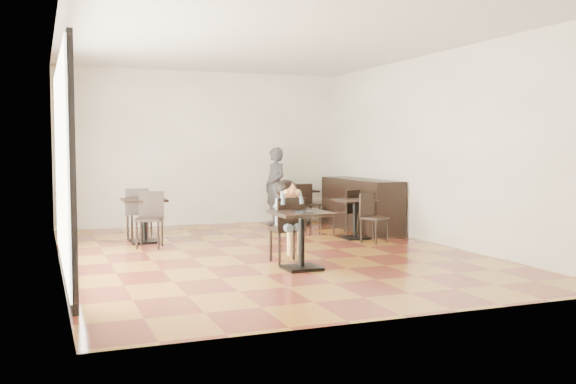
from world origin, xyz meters
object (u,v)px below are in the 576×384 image
child_chair (287,230)px  cafe_table_back (299,206)px  chair_mid_b (375,218)px  chair_left_b (149,220)px  cafe_table_left (144,221)px  cafe_table_mid (355,219)px  chair_back_b (309,205)px  child (287,221)px  chair_left_a (139,213)px  child_table (302,241)px  chair_mid_a (346,212)px  adult_patron (275,187)px  chair_back_a (299,203)px

child_chair → cafe_table_back: size_ratio=1.31×
chair_mid_b → chair_left_b: bearing=143.5°
cafe_table_back → cafe_table_left: bearing=-154.2°
chair_mid_b → cafe_table_mid: bearing=76.3°
chair_back_b → cafe_table_back: bearing=79.7°
child → cafe_table_left: (-1.59, 2.62, -0.21)m
child_chair → chair_left_b: (-1.59, 2.07, -0.01)m
child_chair → chair_left_a: 3.54m
cafe_table_left → cafe_table_back: (3.56, 1.72, -0.02)m
child_table → child: child is taller
child_table → cafe_table_left: child_table is taller
child_chair → cafe_table_left: bearing=-58.8°
cafe_table_left → chair_mid_b: (3.66, -1.41, 0.04)m
chair_mid_a → adult_patron: bearing=-90.2°
child_chair → child: child is taller
chair_back_a → chair_back_b: (0.00, -0.51, 0.00)m
chair_mid_a → chair_left_b: chair_left_b is taller
cafe_table_back → chair_left_b: 4.22m
child → adult_patron: 4.29m
cafe_table_back → chair_back_a: bearing=0.0°
child_table → child: bearing=90.0°
cafe_table_mid → cafe_table_left: bearing=166.4°
adult_patron → chair_left_a: bearing=-83.0°
adult_patron → child_table: bearing=-26.2°
chair_mid_a → cafe_table_mid: bearing=57.3°
child_table → child: size_ratio=0.66×
child_chair → child_table: bearing=90.0°
adult_patron → cafe_table_left: 3.28m
child → cafe_table_left: child is taller
chair_back_b → chair_mid_a: bearing=-96.4°
adult_patron → cafe_table_mid: size_ratio=2.32×
adult_patron → chair_back_b: (0.65, -0.25, -0.38)m
cafe_table_back → chair_back_a: chair_back_a is taller
chair_left_b → chair_back_b: chair_left_b is taller
child_chair → chair_back_b: size_ratio=1.09×
chair_left_b → chair_mid_a: bearing=23.5°
cafe_table_left → chair_back_b: 3.75m
child → chair_left_a: size_ratio=1.29×
child_chair → adult_patron: bearing=-107.9°
cafe_table_mid → cafe_table_back: bearing=90.2°
child_table → cafe_table_back: bearing=68.1°
adult_patron → chair_mid_b: adult_patron is taller
chair_back_b → child_chair: bearing=-127.5°
child → cafe_table_left: bearing=121.2°
child_chair → cafe_table_back: 4.76m
adult_patron → chair_left_a: size_ratio=1.79×
child → chair_mid_a: bearing=48.1°
chair_back_a → chair_back_b: same height
child → chair_back_a: bearing=65.6°
child_table → cafe_table_mid: (1.98, 2.31, -0.04)m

